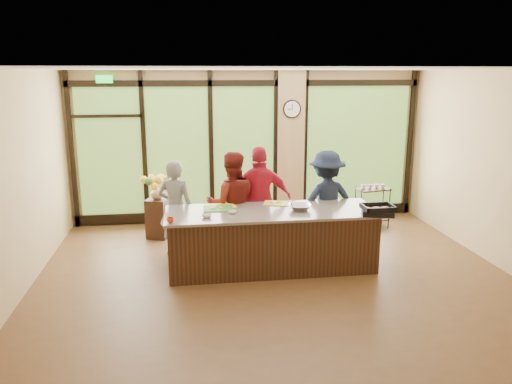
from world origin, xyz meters
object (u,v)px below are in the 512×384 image
object	(u,v)px
cook_left	(176,208)
cook_right	(326,201)
roasting_pan	(378,212)
flower_stand	(158,218)
bar_cart	(372,201)
island_base	(271,241)

from	to	relation	value
cook_left	cook_right	xyz separation A→B (m)	(2.49, -0.12, 0.06)
cook_right	roasting_pan	size ratio (longest dim) A/B	3.82
cook_right	flower_stand	world-z (taller)	cook_right
cook_left	roasting_pan	xyz separation A→B (m)	(2.95, -1.24, 0.16)
roasting_pan	bar_cart	distance (m)	2.42
cook_right	bar_cart	size ratio (longest dim) A/B	2.00
cook_left	cook_right	size ratio (longest dim) A/B	0.93
island_base	roasting_pan	distance (m)	1.65
cook_left	roasting_pan	size ratio (longest dim) A/B	3.57
cook_left	bar_cart	size ratio (longest dim) A/B	1.87
island_base	bar_cart	bearing A→B (deg)	37.85
roasting_pan	cook_left	bearing A→B (deg)	173.57
cook_left	cook_right	bearing A→B (deg)	-163.27
island_base	flower_stand	world-z (taller)	island_base
roasting_pan	flower_stand	distance (m)	4.00
cook_left	bar_cart	distance (m)	3.90
island_base	cook_left	distance (m)	1.69
island_base	roasting_pan	size ratio (longest dim) A/B	6.94
bar_cart	cook_left	bearing A→B (deg)	-175.78
cook_left	flower_stand	xyz separation A→B (m)	(-0.34, 0.95, -0.44)
island_base	cook_right	distance (m)	1.31
cook_left	roasting_pan	bearing A→B (deg)	176.60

